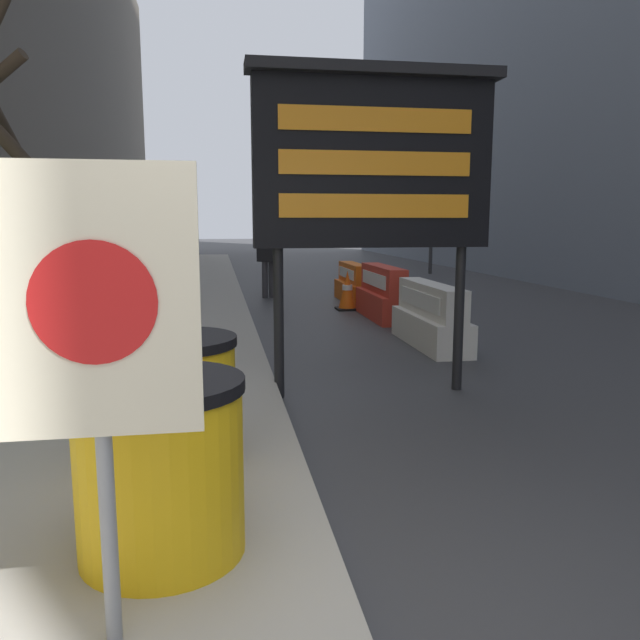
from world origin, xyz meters
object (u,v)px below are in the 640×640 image
(traffic_light_near_curb, at_px, (270,179))
(barrel_drum_middle, at_px, (175,402))
(message_board, at_px, (373,162))
(jersey_barrier_red_striped, at_px, (383,295))
(jersey_barrier_white, at_px, (430,318))
(traffic_cone_near, at_px, (347,291))
(jersey_barrier_orange_far, at_px, (353,285))
(barrel_drum_foreground, at_px, (160,466))
(traffic_light_far_side, at_px, (434,172))
(warning_sign, at_px, (96,328))
(pedestrian_worker, at_px, (268,254))

(traffic_light_near_curb, bearing_deg, barrel_drum_middle, -97.68)
(message_board, bearing_deg, jersey_barrier_red_striped, 73.50)
(jersey_barrier_white, height_order, traffic_cone_near, jersey_barrier_white)
(jersey_barrier_white, relative_size, jersey_barrier_orange_far, 1.12)
(barrel_drum_foreground, bearing_deg, traffic_light_far_side, 66.61)
(barrel_drum_foreground, xyz_separation_m, message_board, (1.78, 3.08, 1.70))
(jersey_barrier_red_striped, distance_m, traffic_light_near_curb, 6.62)
(warning_sign, distance_m, traffic_light_far_side, 19.03)
(traffic_cone_near, height_order, pedestrian_worker, pedestrian_worker)
(jersey_barrier_white, xyz_separation_m, jersey_barrier_orange_far, (0.00, 4.95, -0.02))
(jersey_barrier_white, distance_m, traffic_light_near_curb, 8.97)
(traffic_light_near_curb, bearing_deg, traffic_cone_near, -77.43)
(traffic_light_near_curb, bearing_deg, message_board, -89.65)
(barrel_drum_foreground, bearing_deg, pedestrian_worker, 82.71)
(warning_sign, height_order, message_board, message_board)
(traffic_cone_near, xyz_separation_m, pedestrian_worker, (-1.36, 2.20, 0.62))
(barrel_drum_middle, height_order, traffic_light_far_side, traffic_light_far_side)
(jersey_barrier_white, distance_m, pedestrian_worker, 6.17)
(barrel_drum_middle, relative_size, jersey_barrier_white, 0.42)
(barrel_drum_middle, distance_m, traffic_light_far_side, 17.51)
(message_board, bearing_deg, warning_sign, -117.23)
(message_board, bearing_deg, pedestrian_worker, 92.47)
(traffic_cone_near, bearing_deg, traffic_light_near_curb, 102.57)
(jersey_barrier_white, bearing_deg, barrel_drum_middle, -126.98)
(traffic_light_far_side, bearing_deg, barrel_drum_foreground, -113.39)
(barrel_drum_middle, xyz_separation_m, traffic_light_far_side, (7.26, 15.71, 2.70))
(barrel_drum_middle, relative_size, message_board, 0.27)
(traffic_cone_near, distance_m, traffic_light_far_side, 9.43)
(traffic_cone_near, bearing_deg, jersey_barrier_red_striped, -70.86)
(traffic_cone_near, bearing_deg, message_board, -99.69)
(jersey_barrier_orange_far, distance_m, traffic_light_far_side, 8.21)
(jersey_barrier_white, bearing_deg, barrel_drum_foreground, -120.99)
(jersey_barrier_orange_far, bearing_deg, message_board, -101.11)
(barrel_drum_foreground, relative_size, pedestrian_worker, 0.50)
(jersey_barrier_red_striped, relative_size, jersey_barrier_orange_far, 1.10)
(barrel_drum_middle, height_order, warning_sign, warning_sign)
(barrel_drum_foreground, height_order, warning_sign, warning_sign)
(barrel_drum_foreground, relative_size, jersey_barrier_red_striped, 0.43)
(jersey_barrier_red_striped, bearing_deg, pedestrian_worker, 117.69)
(barrel_drum_middle, xyz_separation_m, jersey_barrier_red_striped, (3.20, 6.77, -0.17))
(message_board, height_order, traffic_light_far_side, traffic_light_far_side)
(warning_sign, relative_size, jersey_barrier_red_striped, 0.89)
(jersey_barrier_red_striped, bearing_deg, traffic_cone_near, 109.14)
(barrel_drum_foreground, height_order, traffic_cone_near, barrel_drum_foreground)
(traffic_cone_near, relative_size, traffic_light_far_side, 0.17)
(warning_sign, bearing_deg, jersey_barrier_red_striped, 68.60)
(jersey_barrier_white, bearing_deg, traffic_cone_near, 96.22)
(jersey_barrier_white, bearing_deg, jersey_barrier_red_striped, 90.00)
(traffic_light_far_side, bearing_deg, jersey_barrier_white, -109.51)
(barrel_drum_middle, relative_size, jersey_barrier_orange_far, 0.47)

